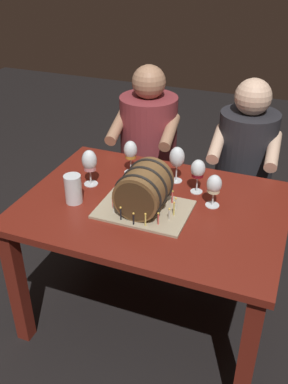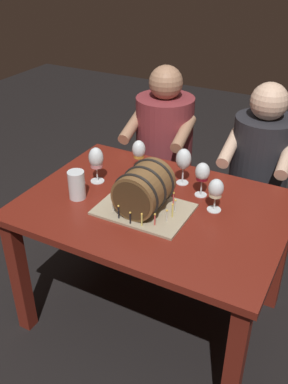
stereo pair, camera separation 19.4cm
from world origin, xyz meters
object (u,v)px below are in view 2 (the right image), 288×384
at_px(person_seated_right, 256,184).
at_px(wine_glass_red, 202,173).
at_px(dining_table, 154,223).
at_px(barrel_cake, 144,191).
at_px(wine_glass_rose, 96,159).
at_px(beer_pint, 77,186).
at_px(wine_glass_white, 216,190).
at_px(wine_glass_amber, 139,151).
at_px(person_seated_left, 164,160).
at_px(wine_glass_empty, 184,160).

bearing_deg(person_seated_right, wine_glass_red, -104.50).
height_order(dining_table, wine_glass_red, wine_glass_red).
xyz_separation_m(barrel_cake, wine_glass_rose, (-0.34, 0.13, 0.02)).
bearing_deg(beer_pint, wine_glass_red, 30.16).
bearing_deg(dining_table, wine_glass_white, 18.24).
bearing_deg(wine_glass_rose, dining_table, -9.43).
bearing_deg(wine_glass_red, wine_glass_amber, 170.27).
bearing_deg(person_seated_right, person_seated_left, 179.98).
height_order(wine_glass_amber, wine_glass_rose, wine_glass_rose).
distance_m(wine_glass_white, wine_glass_amber, 0.51).
relative_size(barrel_cake, wine_glass_red, 2.39).
xyz_separation_m(dining_table, wine_glass_empty, (0.04, 0.25, 0.25)).
bearing_deg(person_seated_right, beer_pint, -127.47).
bearing_deg(person_seated_left, wine_glass_red, -50.28).
xyz_separation_m(wine_glass_red, wine_glass_empty, (-0.13, 0.07, 0.01)).
distance_m(dining_table, wine_glass_rose, 0.44).
relative_size(wine_glass_amber, wine_glass_empty, 0.96).
distance_m(barrel_cake, wine_glass_white, 0.33).
xyz_separation_m(wine_glass_rose, wine_glass_empty, (0.40, 0.19, 0.01)).
xyz_separation_m(wine_glass_white, person_seated_left, (-0.58, 0.66, -0.28)).
distance_m(wine_glass_white, beer_pint, 0.66).
distance_m(barrel_cake, wine_glass_empty, 0.33).
xyz_separation_m(wine_glass_amber, person_seated_right, (0.53, 0.50, -0.31)).
distance_m(beer_pint, person_seated_right, 1.13).
bearing_deg(person_seated_left, wine_glass_rose, -94.28).
bearing_deg(person_seated_left, person_seated_right, -0.02).
bearing_deg(wine_glass_amber, beer_pint, -110.66).
bearing_deg(barrel_cake, wine_glass_white, 28.78).
relative_size(barrel_cake, wine_glass_amber, 2.28).
bearing_deg(person_seated_right, dining_table, -112.41).
xyz_separation_m(wine_glass_red, beer_pint, (-0.52, -0.30, -0.06)).
bearing_deg(wine_glass_empty, barrel_cake, -99.57).
height_order(dining_table, barrel_cake, barrel_cake).
bearing_deg(wine_glass_empty, person_seated_left, 124.51).
distance_m(wine_glass_empty, person_seated_right, 0.66).
bearing_deg(wine_glass_rose, wine_glass_white, 2.54).
bearing_deg(wine_glass_red, barrel_cake, -125.79).
bearing_deg(beer_pint, person_seated_left, 86.83).
xyz_separation_m(dining_table, wine_glass_amber, (-0.22, 0.25, 0.24)).
xyz_separation_m(wine_glass_empty, person_seated_left, (-0.34, 0.50, -0.31)).
bearing_deg(dining_table, wine_glass_empty, 82.02).
xyz_separation_m(wine_glass_white, beer_pint, (-0.62, -0.21, -0.04)).
height_order(wine_glass_white, wine_glass_amber, wine_glass_amber).
distance_m(wine_glass_empty, beer_pint, 0.54).
distance_m(wine_glass_rose, person_seated_left, 0.76).
bearing_deg(wine_glass_empty, wine_glass_red, -27.81).
bearing_deg(dining_table, wine_glass_red, 48.33).
bearing_deg(wine_glass_empty, wine_glass_rose, -154.31).
relative_size(barrel_cake, person_seated_right, 0.36).
distance_m(dining_table, barrel_cake, 0.23).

